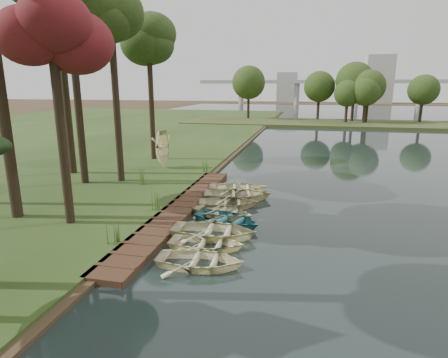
% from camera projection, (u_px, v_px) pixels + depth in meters
% --- Properties ---
extents(ground, '(300.00, 300.00, 0.00)m').
position_uv_depth(ground, '(209.00, 214.00, 19.70)').
color(ground, '#3D2F1D').
extents(boardwalk, '(1.60, 16.00, 0.30)m').
position_uv_depth(boardwalk, '(180.00, 209.00, 20.00)').
color(boardwalk, '#3D2717').
rests_on(boardwalk, ground).
extents(peninsula, '(50.00, 14.00, 0.45)m').
position_uv_depth(peninsula, '(328.00, 123.00, 65.24)').
color(peninsula, '#3A451E').
rests_on(peninsula, ground).
extents(far_trees, '(45.60, 5.60, 8.80)m').
position_uv_depth(far_trees, '(310.00, 87.00, 64.45)').
color(far_trees, black).
rests_on(far_trees, peninsula).
extents(bridge, '(95.90, 4.00, 8.60)m').
position_uv_depth(bridge, '(333.00, 84.00, 128.89)').
color(bridge, '#A5A5A0').
rests_on(bridge, ground).
extents(building_a, '(10.00, 8.00, 18.00)m').
position_uv_depth(building_a, '(379.00, 79.00, 143.55)').
color(building_a, '#A5A5A0').
rests_on(building_a, ground).
extents(building_b, '(8.00, 8.00, 12.00)m').
position_uv_depth(building_b, '(287.00, 87.00, 156.53)').
color(building_b, '#A5A5A0').
rests_on(building_b, ground).
extents(rowboat_0, '(3.38, 2.49, 0.68)m').
position_uv_depth(rowboat_0, '(200.00, 258.00, 13.74)').
color(rowboat_0, beige).
rests_on(rowboat_0, water).
extents(rowboat_1, '(3.18, 2.32, 0.65)m').
position_uv_depth(rowboat_1, '(206.00, 242.00, 15.26)').
color(rowboat_1, beige).
rests_on(rowboat_1, water).
extents(rowboat_2, '(3.90, 2.85, 0.79)m').
position_uv_depth(rowboat_2, '(214.00, 229.00, 16.39)').
color(rowboat_2, beige).
rests_on(rowboat_2, water).
extents(rowboat_3, '(4.09, 3.54, 0.71)m').
position_uv_depth(rowboat_3, '(227.00, 218.00, 17.93)').
color(rowboat_3, teal).
rests_on(rowboat_3, water).
extents(rowboat_4, '(3.76, 3.12, 0.67)m').
position_uv_depth(rowboat_4, '(223.00, 210.00, 19.04)').
color(rowboat_4, beige).
rests_on(rowboat_4, water).
extents(rowboat_5, '(3.75, 3.04, 0.68)m').
position_uv_depth(rowboat_5, '(229.00, 201.00, 20.53)').
color(rowboat_5, beige).
rests_on(rowboat_5, water).
extents(rowboat_6, '(4.54, 3.68, 0.83)m').
position_uv_depth(rowboat_6, '(238.00, 193.00, 21.87)').
color(rowboat_6, beige).
rests_on(rowboat_6, water).
extents(rowboat_7, '(4.19, 3.39, 0.77)m').
position_uv_depth(rowboat_7, '(238.00, 186.00, 23.43)').
color(rowboat_7, beige).
rests_on(rowboat_7, water).
extents(stored_rowboat, '(3.44, 2.91, 0.61)m').
position_uv_depth(stored_rowboat, '(163.00, 164.00, 29.34)').
color(stored_rowboat, beige).
rests_on(stored_rowboat, bank).
extents(tree_2, '(3.57, 3.57, 10.11)m').
position_uv_depth(tree_2, '(51.00, 32.00, 15.60)').
color(tree_2, black).
rests_on(tree_2, bank).
extents(tree_3, '(4.64, 4.64, 13.26)m').
position_uv_depth(tree_3, '(69.00, 1.00, 22.20)').
color(tree_3, black).
rests_on(tree_3, bank).
extents(tree_4, '(3.93, 3.93, 11.61)m').
position_uv_depth(tree_4, '(111.00, 27.00, 23.07)').
color(tree_4, black).
rests_on(tree_4, bank).
extents(tree_6, '(4.16, 4.16, 11.87)m').
position_uv_depth(tree_6, '(149.00, 40.00, 30.69)').
color(tree_6, black).
rests_on(tree_6, bank).
extents(reeds_0, '(0.60, 0.60, 0.98)m').
position_uv_depth(reeds_0, '(111.00, 232.00, 15.18)').
color(reeds_0, '#3F661E').
rests_on(reeds_0, bank).
extents(reeds_1, '(0.60, 0.60, 0.96)m').
position_uv_depth(reeds_1, '(157.00, 201.00, 19.34)').
color(reeds_1, '#3F661E').
rests_on(reeds_1, bank).
extents(reeds_2, '(0.60, 0.60, 1.10)m').
position_uv_depth(reeds_2, '(144.00, 176.00, 24.35)').
color(reeds_2, '#3F661E').
rests_on(reeds_2, bank).
extents(reeds_3, '(0.60, 0.60, 0.93)m').
position_uv_depth(reeds_3, '(204.00, 165.00, 27.95)').
color(reeds_3, '#3F661E').
rests_on(reeds_3, bank).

